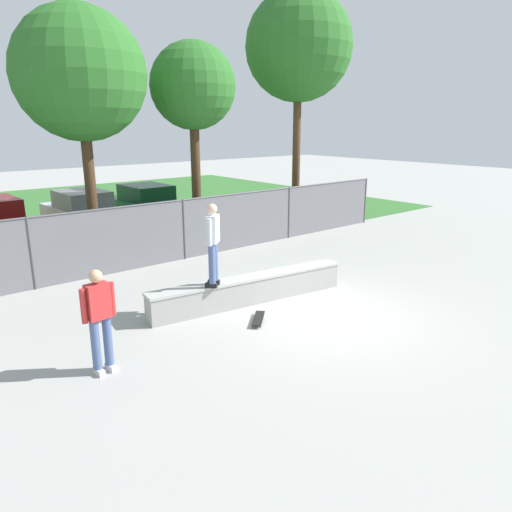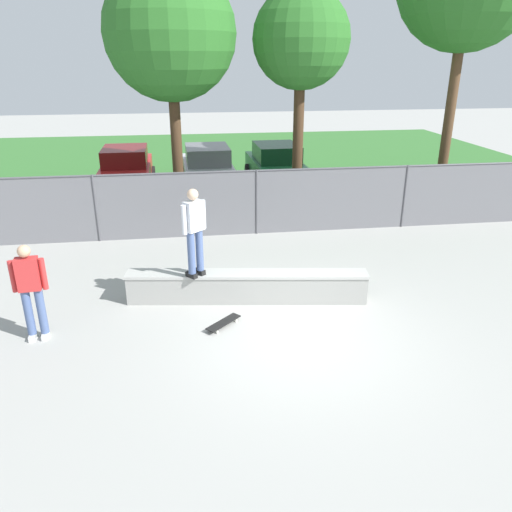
{
  "view_description": "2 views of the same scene",
  "coord_description": "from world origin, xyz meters",
  "px_view_note": "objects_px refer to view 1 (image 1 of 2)",
  "views": [
    {
      "loc": [
        -7.47,
        -6.54,
        4.09
      ],
      "look_at": [
        -1.03,
        1.2,
        1.28
      ],
      "focal_mm": 33.43,
      "sensor_mm": 36.0,
      "label": 1
    },
    {
      "loc": [
        -1.96,
        -7.65,
        4.81
      ],
      "look_at": [
        -0.56,
        2.17,
        0.81
      ],
      "focal_mm": 34.79,
      "sensor_mm": 36.0,
      "label": 2
    }
  ],
  "objects_px": {
    "tree_near_right": "(193,88)",
    "tree_mid": "(299,47)",
    "skateboard": "(258,318)",
    "car_silver": "(82,212)",
    "tree_near_left": "(80,75)",
    "car_green": "(146,204)",
    "skateboarder": "(213,241)",
    "bystander": "(99,317)",
    "concrete_ledge": "(250,289)"
  },
  "relations": [
    {
      "from": "car_green",
      "to": "tree_mid",
      "type": "bearing_deg",
      "value": -38.51
    },
    {
      "from": "tree_near_left",
      "to": "tree_near_right",
      "type": "xyz_separation_m",
      "value": [
        3.7,
        -0.01,
        -0.17
      ]
    },
    {
      "from": "skateboard",
      "to": "car_silver",
      "type": "bearing_deg",
      "value": 88.48
    },
    {
      "from": "skateboarder",
      "to": "tree_near_left",
      "type": "bearing_deg",
      "value": 93.25
    },
    {
      "from": "car_green",
      "to": "bystander",
      "type": "distance_m",
      "value": 12.55
    },
    {
      "from": "skateboarder",
      "to": "bystander",
      "type": "height_order",
      "value": "skateboarder"
    },
    {
      "from": "tree_mid",
      "to": "car_green",
      "type": "xyz_separation_m",
      "value": [
        -4.9,
        3.9,
        -6.09
      ]
    },
    {
      "from": "tree_near_left",
      "to": "concrete_ledge",
      "type": "bearing_deg",
      "value": -76.75
    },
    {
      "from": "skateboard",
      "to": "car_silver",
      "type": "height_order",
      "value": "car_silver"
    },
    {
      "from": "skateboard",
      "to": "tree_near_left",
      "type": "bearing_deg",
      "value": 96.59
    },
    {
      "from": "skateboard",
      "to": "tree_mid",
      "type": "xyz_separation_m",
      "value": [
        7.88,
        6.98,
        6.85
      ]
    },
    {
      "from": "skateboard",
      "to": "tree_near_right",
      "type": "xyz_separation_m",
      "value": [
        2.92,
        6.82,
        5.15
      ]
    },
    {
      "from": "concrete_ledge",
      "to": "skateboard",
      "type": "relative_size",
      "value": 7.01
    },
    {
      "from": "tree_near_left",
      "to": "car_silver",
      "type": "distance_m",
      "value": 6.12
    },
    {
      "from": "bystander",
      "to": "car_green",
      "type": "bearing_deg",
      "value": 59.51
    },
    {
      "from": "concrete_ledge",
      "to": "car_silver",
      "type": "bearing_deg",
      "value": 91.75
    },
    {
      "from": "tree_near_left",
      "to": "car_green",
      "type": "xyz_separation_m",
      "value": [
        3.77,
        4.04,
        -4.55
      ]
    },
    {
      "from": "concrete_ledge",
      "to": "bystander",
      "type": "distance_m",
      "value": 4.14
    },
    {
      "from": "concrete_ledge",
      "to": "tree_near_right",
      "type": "bearing_deg",
      "value": 68.18
    },
    {
      "from": "tree_near_left",
      "to": "tree_near_right",
      "type": "bearing_deg",
      "value": -0.12
    },
    {
      "from": "car_silver",
      "to": "tree_near_right",
      "type": "bearing_deg",
      "value": -56.32
    },
    {
      "from": "car_silver",
      "to": "skateboard",
      "type": "bearing_deg",
      "value": -91.52
    },
    {
      "from": "skateboarder",
      "to": "tree_mid",
      "type": "bearing_deg",
      "value": 35.73
    },
    {
      "from": "car_silver",
      "to": "car_green",
      "type": "bearing_deg",
      "value": 2.21
    },
    {
      "from": "tree_near_right",
      "to": "car_silver",
      "type": "distance_m",
      "value": 6.46
    },
    {
      "from": "tree_near_right",
      "to": "car_green",
      "type": "xyz_separation_m",
      "value": [
        0.06,
        4.05,
        -4.38
      ]
    },
    {
      "from": "tree_near_right",
      "to": "bystander",
      "type": "xyz_separation_m",
      "value": [
        -6.3,
        -6.76,
        -4.21
      ]
    },
    {
      "from": "bystander",
      "to": "tree_mid",
      "type": "bearing_deg",
      "value": 31.55
    },
    {
      "from": "car_green",
      "to": "bystander",
      "type": "relative_size",
      "value": 2.33
    },
    {
      "from": "tree_mid",
      "to": "bystander",
      "type": "distance_m",
      "value": 14.49
    },
    {
      "from": "concrete_ledge",
      "to": "skateboard",
      "type": "distance_m",
      "value": 1.19
    },
    {
      "from": "concrete_ledge",
      "to": "tree_near_left",
      "type": "relative_size",
      "value": 0.69
    },
    {
      "from": "tree_near_right",
      "to": "tree_mid",
      "type": "distance_m",
      "value": 5.25
    },
    {
      "from": "skateboard",
      "to": "tree_mid",
      "type": "bearing_deg",
      "value": 41.53
    },
    {
      "from": "concrete_ledge",
      "to": "skateboard",
      "type": "bearing_deg",
      "value": -120.24
    },
    {
      "from": "skateboard",
      "to": "tree_near_right",
      "type": "relative_size",
      "value": 0.11
    },
    {
      "from": "skateboard",
      "to": "tree_mid",
      "type": "relative_size",
      "value": 0.08
    },
    {
      "from": "car_green",
      "to": "bystander",
      "type": "bearing_deg",
      "value": -120.49
    },
    {
      "from": "concrete_ledge",
      "to": "car_silver",
      "type": "xyz_separation_m",
      "value": [
        -0.3,
        9.77,
        0.51
      ]
    },
    {
      "from": "bystander",
      "to": "skateboarder",
      "type": "bearing_deg",
      "value": 17.44
    },
    {
      "from": "skateboarder",
      "to": "tree_mid",
      "type": "xyz_separation_m",
      "value": [
        8.34,
        6.0,
        5.27
      ]
    },
    {
      "from": "skateboard",
      "to": "bystander",
      "type": "distance_m",
      "value": 3.52
    },
    {
      "from": "skateboarder",
      "to": "car_green",
      "type": "bearing_deg",
      "value": 70.85
    },
    {
      "from": "skateboard",
      "to": "bystander",
      "type": "xyz_separation_m",
      "value": [
        -3.39,
        0.06,
        0.94
      ]
    },
    {
      "from": "tree_near_right",
      "to": "tree_near_left",
      "type": "bearing_deg",
      "value": 179.88
    },
    {
      "from": "bystander",
      "to": "skateboard",
      "type": "bearing_deg",
      "value": -1.0
    },
    {
      "from": "tree_near_right",
      "to": "skateboard",
      "type": "bearing_deg",
      "value": -113.13
    },
    {
      "from": "concrete_ledge",
      "to": "car_green",
      "type": "relative_size",
      "value": 1.19
    },
    {
      "from": "tree_near_left",
      "to": "car_silver",
      "type": "height_order",
      "value": "tree_near_left"
    },
    {
      "from": "skateboarder",
      "to": "car_silver",
      "type": "height_order",
      "value": "skateboarder"
    }
  ]
}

